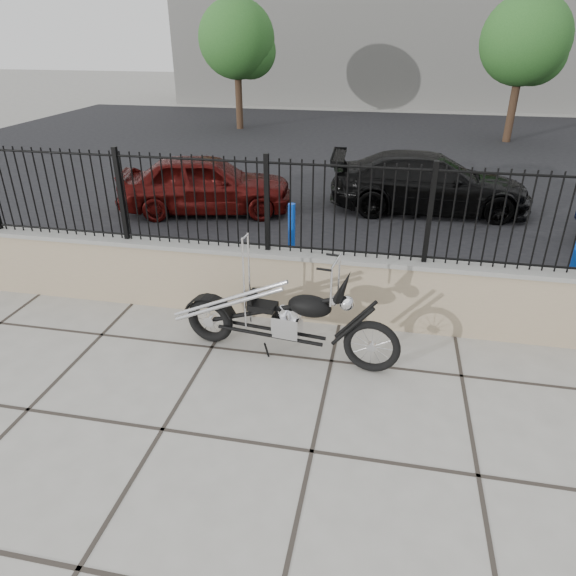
# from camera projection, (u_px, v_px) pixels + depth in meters

# --- Properties ---
(ground_plane) EXTENTS (90.00, 90.00, 0.00)m
(ground_plane) POSITION_uv_depth(u_px,v_px,m) (312.00, 451.00, 4.82)
(ground_plane) COLOR #99968E
(ground_plane) RESTS_ON ground
(parking_lot) EXTENTS (30.00, 30.00, 0.00)m
(parking_lot) POSITION_uv_depth(u_px,v_px,m) (375.00, 158.00, 15.76)
(parking_lot) COLOR black
(parking_lot) RESTS_ON ground
(retaining_wall) EXTENTS (14.00, 0.36, 0.96)m
(retaining_wall) POSITION_uv_depth(u_px,v_px,m) (342.00, 288.00, 6.79)
(retaining_wall) COLOR gray
(retaining_wall) RESTS_ON ground_plane
(iron_fence) EXTENTS (14.00, 0.08, 1.20)m
(iron_fence) POSITION_uv_depth(u_px,v_px,m) (346.00, 210.00, 6.31)
(iron_fence) COLOR black
(iron_fence) RESTS_ON retaining_wall
(background_building) EXTENTS (22.00, 6.00, 8.00)m
(background_building) POSITION_uv_depth(u_px,v_px,m) (394.00, 19.00, 26.20)
(background_building) COLOR beige
(background_building) RESTS_ON ground_plane
(chopper_motorcycle) EXTENTS (2.57, 0.76, 1.52)m
(chopper_motorcycle) POSITION_uv_depth(u_px,v_px,m) (283.00, 299.00, 5.92)
(chopper_motorcycle) COLOR black
(chopper_motorcycle) RESTS_ON ground_plane
(car_red) EXTENTS (3.86, 2.22, 1.24)m
(car_red) POSITION_uv_depth(u_px,v_px,m) (206.00, 184.00, 10.89)
(car_red) COLOR #400A09
(car_red) RESTS_ON parking_lot
(car_black) EXTENTS (4.30, 1.93, 1.22)m
(car_black) POSITION_uv_depth(u_px,v_px,m) (429.00, 183.00, 10.97)
(car_black) COLOR black
(car_black) RESTS_ON parking_lot
(bollard_a) EXTENTS (0.14, 0.14, 1.00)m
(bollard_a) POSITION_uv_depth(u_px,v_px,m) (292.00, 233.00, 8.60)
(bollard_a) COLOR #0D3ACE
(bollard_a) RESTS_ON ground_plane
(tree_left) EXTENTS (2.84, 2.84, 4.79)m
(tree_left) POSITION_uv_depth(u_px,v_px,m) (236.00, 35.00, 19.00)
(tree_left) COLOR #382619
(tree_left) RESTS_ON ground_plane
(tree_right) EXTENTS (2.85, 2.85, 4.81)m
(tree_right) POSITION_uv_depth(u_px,v_px,m) (526.00, 35.00, 16.61)
(tree_right) COLOR #382619
(tree_right) RESTS_ON ground_plane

